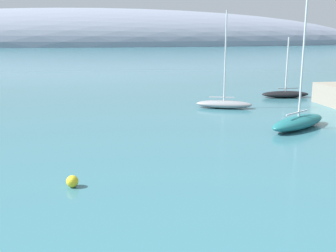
{
  "coord_description": "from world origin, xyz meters",
  "views": [
    {
      "loc": [
        -0.94,
        -4.43,
        8.09
      ],
      "look_at": [
        3.67,
        22.87,
        1.69
      ],
      "focal_mm": 43.72,
      "sensor_mm": 36.0,
      "label": 1
    }
  ],
  "objects_px": {
    "sailboat_teal_near_shore": "(298,121)",
    "sailboat_grey_outer_mooring": "(224,103)",
    "sailboat_black_mid_mooring": "(285,94)",
    "mooring_buoy_yellow": "(72,181)"
  },
  "relations": [
    {
      "from": "sailboat_black_mid_mooring",
      "to": "sailboat_teal_near_shore",
      "type": "bearing_deg",
      "value": 73.86
    },
    {
      "from": "sailboat_teal_near_shore",
      "to": "sailboat_black_mid_mooring",
      "type": "bearing_deg",
      "value": 34.5
    },
    {
      "from": "sailboat_black_mid_mooring",
      "to": "mooring_buoy_yellow",
      "type": "relative_size",
      "value": 11.46
    },
    {
      "from": "mooring_buoy_yellow",
      "to": "sailboat_black_mid_mooring",
      "type": "bearing_deg",
      "value": 47.35
    },
    {
      "from": "sailboat_black_mid_mooring",
      "to": "sailboat_grey_outer_mooring",
      "type": "relative_size",
      "value": 0.72
    },
    {
      "from": "sailboat_teal_near_shore",
      "to": "sailboat_grey_outer_mooring",
      "type": "bearing_deg",
      "value": 74.36
    },
    {
      "from": "mooring_buoy_yellow",
      "to": "sailboat_grey_outer_mooring",
      "type": "bearing_deg",
      "value": 54.68
    },
    {
      "from": "sailboat_grey_outer_mooring",
      "to": "sailboat_black_mid_mooring",
      "type": "bearing_deg",
      "value": 50.52
    },
    {
      "from": "sailboat_grey_outer_mooring",
      "to": "sailboat_teal_near_shore",
      "type": "bearing_deg",
      "value": -52.02
    },
    {
      "from": "sailboat_black_mid_mooring",
      "to": "mooring_buoy_yellow",
      "type": "bearing_deg",
      "value": 52.93
    }
  ]
}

